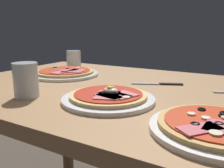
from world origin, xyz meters
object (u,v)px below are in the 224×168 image
(pizza_foreground, at_px, (109,97))
(water_glass_near, at_px, (74,60))
(pizza_across_right, at_px, (215,127))
(knife, at_px, (161,84))
(pizza_across_left, at_px, (65,73))
(dining_table, at_px, (111,114))
(water_glass_far, at_px, (26,82))

(pizza_foreground, height_order, water_glass_near, water_glass_near)
(pizza_across_right, bearing_deg, pizza_foreground, 165.77)
(water_glass_near, distance_m, knife, 0.58)
(pizza_across_left, xyz_separation_m, pizza_across_right, (0.68, -0.32, 0.00))
(dining_table, xyz_separation_m, pizza_across_left, (-0.28, 0.07, 0.12))
(pizza_across_right, relative_size, knife, 1.45)
(dining_table, relative_size, water_glass_near, 13.33)
(water_glass_near, bearing_deg, knife, -16.66)
(dining_table, bearing_deg, pizza_across_right, -32.28)
(dining_table, bearing_deg, pizza_across_left, 166.18)
(dining_table, height_order, pizza_across_right, pizza_across_right)
(pizza_foreground, relative_size, knife, 1.48)
(pizza_foreground, distance_m, water_glass_near, 0.67)
(pizza_foreground, xyz_separation_m, pizza_across_left, (-0.38, 0.24, -0.00))
(pizza_across_left, distance_m, water_glass_near, 0.24)
(dining_table, xyz_separation_m, pizza_foreground, (0.09, -0.17, 0.12))
(dining_table, height_order, pizza_foreground, pizza_foreground)
(dining_table, bearing_deg, water_glass_near, 145.23)
(pizza_across_left, height_order, pizza_across_right, same)
(water_glass_far, bearing_deg, dining_table, 60.74)
(pizza_foreground, bearing_deg, pizza_across_right, -14.23)
(water_glass_far, height_order, knife, water_glass_far)
(pizza_across_right, height_order, water_glass_far, water_glass_far)
(pizza_foreground, bearing_deg, water_glass_far, -159.62)
(pizza_across_left, bearing_deg, pizza_across_right, -25.22)
(dining_table, distance_m, pizza_across_right, 0.48)
(pizza_across_left, bearing_deg, water_glass_far, -68.00)
(dining_table, distance_m, water_glass_far, 0.34)
(dining_table, bearing_deg, pizza_foreground, -61.36)
(pizza_across_left, xyz_separation_m, water_glass_near, (-0.12, 0.21, 0.03))
(pizza_across_left, relative_size, pizza_across_right, 1.14)
(pizza_across_right, relative_size, water_glass_near, 2.94)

